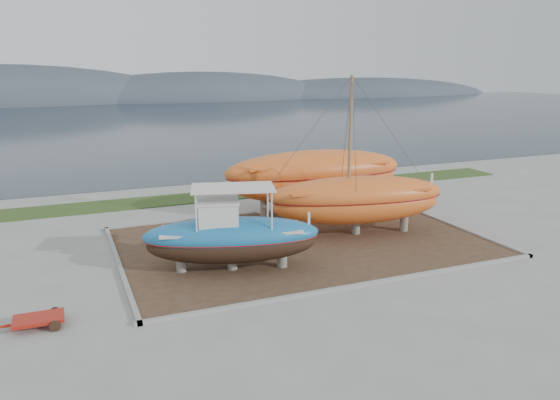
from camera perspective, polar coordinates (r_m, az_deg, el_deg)
name	(u,v)px	position (r m, az deg, el deg)	size (l,w,h in m)	color
ground	(339,269)	(24.78, 6.23, -7.19)	(140.00, 140.00, 0.00)	gray
dirt_patch	(302,242)	(28.13, 2.33, -4.43)	(18.00, 12.00, 0.06)	#422D1E
curb_frame	(302,241)	(28.12, 2.34, -4.35)	(18.60, 12.60, 0.15)	gray
grass_strip	(234,194)	(38.48, -4.83, 0.61)	(44.00, 3.00, 0.08)	#284219
sea	(130,121)	(91.35, -15.40, 7.92)	(260.00, 100.00, 0.04)	#17242F
mountain_ridge	(101,101)	(145.92, -18.23, 9.83)	(200.00, 36.00, 20.00)	#333D49
blue_caique	(232,229)	(23.98, -5.08, -3.01)	(7.76, 2.43, 3.74)	#1B6CA8
white_dinghy	(202,237)	(27.26, -8.13, -3.85)	(3.80, 1.42, 1.14)	silver
orange_sailboat	(358,157)	(28.74, 8.19, 4.47)	(9.56, 2.82, 8.34)	orange
orange_bare_hull	(315,182)	(33.49, 3.64, 1.90)	(11.29, 3.39, 3.70)	orange
red_trailer	(39,322)	(21.27, -23.89, -11.56)	(2.53, 1.26, 0.36)	#AD2013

